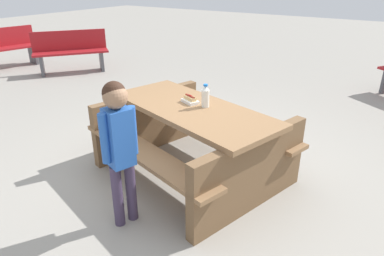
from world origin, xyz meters
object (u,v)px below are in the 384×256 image
Objects in this scene: park_bench_mid at (71,51)px; park_bench_far at (3,47)px; hotdog_tray at (190,100)px; child_in_coat at (119,138)px; picnic_table at (192,135)px; soda_bottle at (205,97)px.

park_bench_mid and park_bench_far have the same top height.
park_bench_far reaches higher than hotdog_tray.
picnic_table is at bearing -92.71° from child_in_coat.
child_in_coat is at bearing 81.78° from soda_bottle.
child_in_coat is at bearing 157.63° from park_bench_far.
soda_bottle reaches higher than park_bench_mid.
picnic_table is at bearing 166.08° from park_bench_far.
hotdog_tray is at bearing 155.48° from park_bench_mid.
park_bench_mid is (4.35, -3.01, -0.34)m from child_in_coat.
park_bench_mid is at bearing -25.08° from picnic_table.
child_in_coat is 6.38m from park_bench_far.
picnic_table is 1.71× the size of child_in_coat.
soda_bottle reaches higher than picnic_table.
soda_bottle is at bearing -98.22° from child_in_coat.
hotdog_tray is (0.19, -0.01, -0.07)m from soda_bottle.
child_in_coat is (-0.04, 1.04, 0.01)m from hotdog_tray.
soda_bottle is 4.93m from park_bench_mid.
park_bench_mid reaches higher than picnic_table.
child_in_coat reaches higher than park_bench_far.
child_in_coat is 0.86× the size of park_bench_mid.
child_in_coat is 0.80× the size of park_bench_far.
park_bench_mid is 1.65m from park_bench_far.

